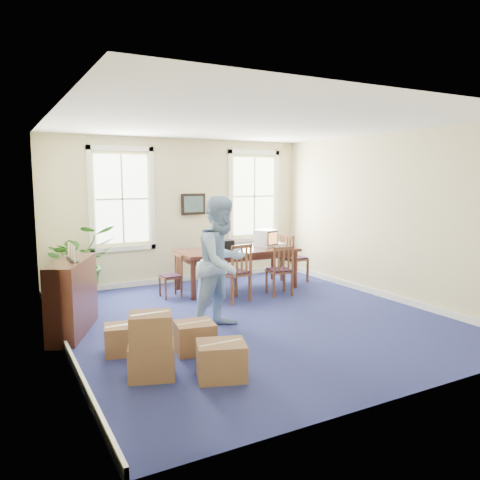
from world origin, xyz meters
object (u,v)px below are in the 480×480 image
chair_near_left (234,272)px  cardboard_boxes (165,338)px  potted_plant (80,262)px  man (222,263)px  crt_tv (266,238)px  credenza (72,296)px  conference_table (237,269)px

chair_near_left → cardboard_boxes: chair_near_left is taller
potted_plant → cardboard_boxes: (0.29, -4.03, -0.32)m
man → cardboard_boxes: size_ratio=1.44×
crt_tv → credenza: size_ratio=0.30×
chair_near_left → man: bearing=45.2°
credenza → man: bearing=1.4°
conference_table → credenza: credenza is taller
chair_near_left → credenza: (-3.00, -0.46, 0.01)m
man → potted_plant: bearing=96.6°
chair_near_left → credenza: bearing=-1.9°
chair_near_left → cardboard_boxes: size_ratio=0.78×
potted_plant → cardboard_boxes: size_ratio=1.02×
crt_tv → cardboard_boxes: crt_tv is taller
crt_tv → potted_plant: potted_plant is taller
man → credenza: man is taller
conference_table → potted_plant: (-3.06, 0.68, 0.30)m
conference_table → chair_near_left: (-0.51, -0.86, 0.13)m
cardboard_boxes → chair_near_left: bearing=48.0°
conference_table → cardboard_boxes: bearing=-127.1°
man → cardboard_boxes: man is taller
crt_tv → credenza: crt_tv is taller
crt_tv → cardboard_boxes: bearing=-157.7°
crt_tv → potted_plant: size_ratio=0.30×
potted_plant → credenza: bearing=-102.9°
chair_near_left → cardboard_boxes: (-2.25, -2.50, -0.15)m
credenza → cardboard_boxes: credenza is taller
chair_near_left → cardboard_boxes: 3.37m
credenza → cardboard_boxes: size_ratio=1.01×
potted_plant → cardboard_boxes: bearing=-85.9°
cardboard_boxes → man: bearing=40.8°
conference_table → crt_tv: (0.74, 0.06, 0.61)m
man → cardboard_boxes: bearing=-162.4°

